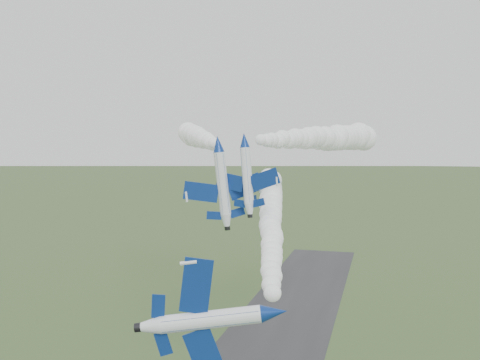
# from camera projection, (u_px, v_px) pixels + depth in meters

# --- Properties ---
(jet_lead) EXTENTS (4.87, 13.71, 11.34)m
(jet_lead) POSITION_uv_depth(u_px,v_px,m) (275.00, 313.00, 47.44)
(jet_lead) COLOR white
(smoke_trail_jet_lead) EXTENTS (21.97, 73.52, 4.67)m
(smoke_trail_jet_lead) POSITION_uv_depth(u_px,v_px,m) (271.00, 214.00, 88.12)
(smoke_trail_jet_lead) COLOR white
(jet_pair_left) EXTENTS (11.97, 13.75, 3.63)m
(jet_pair_left) POSITION_uv_depth(u_px,v_px,m) (218.00, 144.00, 80.33)
(jet_pair_left) COLOR white
(smoke_trail_jet_pair_left) EXTENTS (33.80, 66.18, 5.69)m
(smoke_trail_jet_pair_left) POSITION_uv_depth(u_px,v_px,m) (198.00, 137.00, 118.23)
(smoke_trail_jet_pair_left) COLOR white
(jet_pair_right) EXTENTS (10.73, 12.58, 3.18)m
(jet_pair_right) POSITION_uv_depth(u_px,v_px,m) (244.00, 140.00, 79.38)
(jet_pair_right) COLOR white
(smoke_trail_jet_pair_right) EXTENTS (18.96, 53.54, 5.98)m
(smoke_trail_jet_pair_right) POSITION_uv_depth(u_px,v_px,m) (321.00, 138.00, 104.51)
(smoke_trail_jet_pair_right) COLOR white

